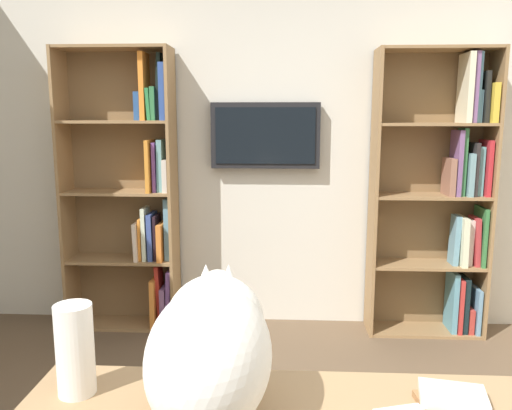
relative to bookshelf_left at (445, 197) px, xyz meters
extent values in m
cube|color=silver|center=(1.21, -0.17, 0.36)|extent=(4.52, 0.06, 2.70)
cube|color=#937047|center=(-0.28, 0.02, 0.01)|extent=(0.02, 0.28, 2.00)
cube|color=#937047|center=(0.50, 0.02, 0.01)|extent=(0.02, 0.28, 2.00)
cube|color=brown|center=(0.11, -0.11, 0.01)|extent=(0.81, 0.01, 2.00)
cube|color=#937047|center=(0.11, 0.02, -0.98)|extent=(0.76, 0.27, 0.02)
cube|color=#937047|center=(0.11, 0.02, -0.49)|extent=(0.76, 0.27, 0.02)
cube|color=#937047|center=(0.11, 0.02, 0.01)|extent=(0.76, 0.27, 0.02)
cube|color=#937047|center=(0.11, 0.02, 0.50)|extent=(0.76, 0.27, 0.02)
cube|color=#937047|center=(0.11, 0.02, 1.00)|extent=(0.76, 0.27, 0.02)
cube|color=#6A96B3|center=(-0.25, 0.03, -0.81)|extent=(0.03, 0.22, 0.32)
cube|color=#B1372F|center=(-0.21, 0.03, -0.88)|extent=(0.04, 0.19, 0.18)
cube|color=black|center=(-0.16, 0.03, -0.77)|extent=(0.04, 0.18, 0.40)
cube|color=#B9312E|center=(-0.13, 0.03, -0.77)|extent=(0.03, 0.20, 0.40)
cube|color=#5994A7|center=(-0.09, 0.01, -0.75)|extent=(0.04, 0.21, 0.44)
cube|color=#377A3F|center=(-0.25, 0.02, -0.27)|extent=(0.02, 0.23, 0.41)
cube|color=#B53438|center=(-0.21, 0.03, -0.31)|extent=(0.05, 0.17, 0.34)
cube|color=beige|center=(-0.17, 0.03, -0.32)|extent=(0.04, 0.12, 0.32)
cube|color=beige|center=(-0.12, 0.03, -0.31)|extent=(0.05, 0.22, 0.34)
cube|color=#699AAF|center=(-0.08, 0.03, -0.30)|extent=(0.05, 0.13, 0.35)
cube|color=red|center=(-0.25, 0.02, 0.21)|extent=(0.03, 0.21, 0.38)
cube|color=#61A4A3|center=(-0.20, 0.01, 0.18)|extent=(0.04, 0.15, 0.33)
cube|color=#292423|center=(-0.16, 0.02, 0.20)|extent=(0.03, 0.20, 0.36)
cube|color=#6D969C|center=(-0.13, 0.02, 0.16)|extent=(0.04, 0.22, 0.29)
cube|color=#346D3E|center=(-0.08, 0.04, 0.25)|extent=(0.03, 0.14, 0.46)
cube|color=slate|center=(-0.05, 0.02, 0.24)|extent=(0.03, 0.20, 0.45)
cube|color=#91634E|center=(-0.01, 0.03, 0.15)|extent=(0.04, 0.20, 0.26)
cube|color=gold|center=(-0.24, 0.03, 0.64)|extent=(0.04, 0.24, 0.26)
cube|color=black|center=(-0.20, 0.04, 0.68)|extent=(0.04, 0.15, 0.34)
cube|color=#6EA1B0|center=(-0.17, 0.02, 0.62)|extent=(0.02, 0.14, 0.22)
cube|color=#6299AF|center=(-0.15, 0.03, 0.74)|extent=(0.02, 0.15, 0.46)
cube|color=slate|center=(-0.12, 0.03, 0.74)|extent=(0.03, 0.20, 0.46)
cube|color=beige|center=(-0.08, 0.03, 0.74)|extent=(0.04, 0.23, 0.46)
cube|color=#937047|center=(1.92, 0.02, 0.02)|extent=(0.02, 0.28, 2.02)
cube|color=#937047|center=(2.70, 0.02, 0.02)|extent=(0.02, 0.28, 2.02)
cube|color=brown|center=(2.31, -0.11, 0.02)|extent=(0.80, 0.01, 2.02)
cube|color=#937047|center=(2.31, 0.02, -0.98)|extent=(0.76, 0.27, 0.02)
cube|color=#937047|center=(2.31, 0.02, -0.48)|extent=(0.76, 0.27, 0.02)
cube|color=#937047|center=(2.31, 0.02, 0.02)|extent=(0.76, 0.27, 0.02)
cube|color=#937047|center=(2.31, 0.02, 0.52)|extent=(0.76, 0.27, 0.02)
cube|color=#937047|center=(2.31, 0.02, 1.02)|extent=(0.76, 0.27, 0.02)
cube|color=#6F4784|center=(1.96, 0.02, -0.76)|extent=(0.04, 0.24, 0.43)
cube|color=slate|center=(2.00, 0.02, -0.82)|extent=(0.04, 0.23, 0.29)
cube|color=red|center=(2.04, 0.02, -0.74)|extent=(0.05, 0.15, 0.46)
cube|color=orange|center=(2.07, 0.03, -0.79)|extent=(0.04, 0.24, 0.36)
cube|color=#6496AE|center=(1.96, 0.03, -0.25)|extent=(0.04, 0.12, 0.45)
cube|color=orange|center=(2.01, 0.03, -0.34)|extent=(0.04, 0.22, 0.27)
cube|color=black|center=(2.05, 0.02, -0.31)|extent=(0.02, 0.18, 0.33)
cube|color=#394E94|center=(2.08, 0.01, -0.30)|extent=(0.04, 0.21, 0.34)
cube|color=beige|center=(2.12, 0.03, -0.28)|extent=(0.03, 0.16, 0.38)
cube|color=orange|center=(2.16, 0.02, -0.32)|extent=(0.02, 0.17, 0.30)
cube|color=beige|center=(2.18, 0.03, -0.33)|extent=(0.03, 0.21, 0.28)
cube|color=beige|center=(1.96, 0.01, 0.14)|extent=(0.03, 0.22, 0.23)
cube|color=#689E9E|center=(2.00, 0.02, 0.21)|extent=(0.04, 0.16, 0.37)
cube|color=#73468C|center=(2.03, 0.04, 0.20)|extent=(0.02, 0.14, 0.35)
cube|color=orange|center=(2.07, 0.03, 0.21)|extent=(0.03, 0.23, 0.36)
cube|color=#2D4994|center=(1.96, 0.04, 0.72)|extent=(0.04, 0.17, 0.39)
cube|color=black|center=(1.99, 0.01, 0.75)|extent=(0.05, 0.13, 0.46)
cube|color=#307241|center=(2.03, 0.03, 0.64)|extent=(0.03, 0.15, 0.23)
cube|color=#2B7C41|center=(2.06, 0.03, 0.64)|extent=(0.03, 0.16, 0.22)
cube|color=orange|center=(2.10, 0.01, 0.76)|extent=(0.03, 0.18, 0.46)
cube|color=#284E8B|center=(2.14, 0.03, 0.62)|extent=(0.04, 0.12, 0.20)
cube|color=black|center=(1.26, -0.09, 0.42)|extent=(0.78, 0.06, 0.47)
cube|color=black|center=(1.26, -0.06, 0.42)|extent=(0.71, 0.01, 0.40)
ellipsoid|color=white|center=(1.33, 2.32, -0.07)|extent=(0.33, 0.52, 0.36)
ellipsoid|color=white|center=(1.33, 2.21, -0.03)|extent=(0.28, 0.28, 0.27)
sphere|color=white|center=(1.33, 2.14, 0.04)|extent=(0.12, 0.12, 0.12)
cone|color=white|center=(1.29, 2.14, 0.09)|extent=(0.06, 0.06, 0.07)
cone|color=white|center=(1.36, 2.14, 0.09)|extent=(0.06, 0.06, 0.07)
cone|color=beige|center=(1.29, 2.15, 0.09)|extent=(0.03, 0.03, 0.05)
cone|color=beige|center=(1.36, 2.15, 0.09)|extent=(0.03, 0.03, 0.05)
cylinder|color=silver|center=(0.72, 2.28, -0.24)|extent=(0.02, 0.02, 0.01)
cylinder|color=white|center=(1.74, 2.22, -0.12)|extent=(0.11, 0.11, 0.27)
cube|color=#996B42|center=(0.65, 2.24, -0.25)|extent=(0.20, 0.15, 0.02)
cube|color=beige|center=(0.65, 2.24, -0.22)|extent=(0.20, 0.16, 0.03)
camera|label=1|loc=(1.14, 3.58, 0.55)|focal=35.76mm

